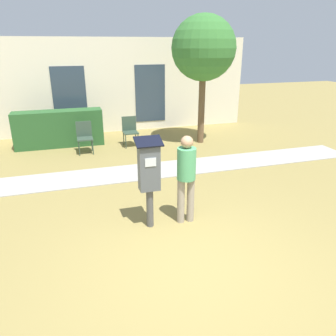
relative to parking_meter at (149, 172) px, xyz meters
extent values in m
plane|color=olive|center=(0.32, -1.27, -1.02)|extent=(40.00, 40.00, 0.00)
cube|color=#A3A099|center=(0.32, 2.55, -1.01)|extent=(12.00, 1.10, 0.02)
cube|color=beige|center=(0.32, 6.90, 0.58)|extent=(10.00, 0.24, 3.20)
cube|color=#2D3D4C|center=(-1.08, 6.77, 0.28)|extent=(1.10, 0.02, 2.00)
cube|color=#2D3D4C|center=(1.72, 6.77, 0.28)|extent=(1.10, 0.02, 2.00)
cylinder|color=#4C4C4C|center=(0.00, 0.00, -0.67)|extent=(0.12, 0.12, 0.70)
cube|color=#4C5156|center=(0.00, 0.00, 0.08)|extent=(0.34, 0.22, 0.80)
cube|color=silver|center=(0.00, -0.12, 0.20)|extent=(0.18, 0.01, 0.14)
cube|color=black|center=(0.00, 0.00, 0.51)|extent=(0.44, 0.31, 0.12)
cylinder|color=gray|center=(0.55, -0.02, -0.61)|extent=(0.13, 0.13, 0.82)
cylinder|color=gray|center=(0.73, -0.02, -0.61)|extent=(0.13, 0.13, 0.82)
cylinder|color=#4C9E66|center=(0.64, -0.02, 0.08)|extent=(0.32, 0.32, 0.55)
sphere|color=tan|center=(0.64, -0.02, 0.46)|extent=(0.21, 0.21, 0.21)
cylinder|color=#334738|center=(-0.99, 4.30, -0.81)|extent=(0.03, 0.03, 0.42)
cylinder|color=#334738|center=(-0.61, 4.30, -0.81)|extent=(0.03, 0.03, 0.42)
cylinder|color=#334738|center=(-0.99, 4.68, -0.81)|extent=(0.03, 0.03, 0.42)
cylinder|color=#334738|center=(-0.61, 4.68, -0.81)|extent=(0.03, 0.03, 0.42)
cube|color=#334738|center=(-0.80, 4.49, -0.58)|extent=(0.44, 0.44, 0.04)
cube|color=#334738|center=(-0.80, 4.69, -0.34)|extent=(0.44, 0.04, 0.44)
cylinder|color=#334738|center=(0.39, 4.60, -0.81)|extent=(0.03, 0.03, 0.42)
cylinder|color=#334738|center=(0.77, 4.60, -0.81)|extent=(0.03, 0.03, 0.42)
cylinder|color=#334738|center=(0.39, 4.98, -0.81)|extent=(0.03, 0.03, 0.42)
cylinder|color=#334738|center=(0.77, 4.98, -0.81)|extent=(0.03, 0.03, 0.42)
cube|color=#334738|center=(0.58, 4.79, -0.58)|extent=(0.44, 0.44, 0.04)
cube|color=#334738|center=(0.58, 4.99, -0.34)|extent=(0.44, 0.04, 0.44)
cube|color=#285628|center=(-1.50, 5.47, -0.47)|extent=(2.62, 0.60, 1.10)
cylinder|color=brown|center=(2.81, 4.58, 0.08)|extent=(0.20, 0.20, 2.20)
sphere|color=#387533|center=(2.81, 4.58, 1.85)|extent=(1.90, 1.90, 1.90)
camera|label=1|loc=(-1.16, -4.87, 1.97)|focal=35.00mm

